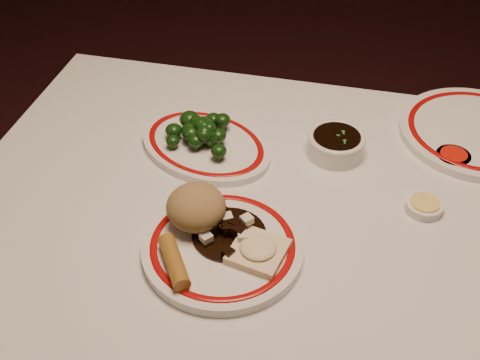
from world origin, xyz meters
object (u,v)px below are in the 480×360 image
(main_plate, at_px, (223,248))
(broccoli_plate, at_px, (206,145))
(rice_mound, at_px, (196,207))
(soy_bowl, at_px, (336,145))
(fried_wonton, at_px, (258,250))
(spring_roll, at_px, (174,262))
(stirfry_heap, at_px, (225,229))
(broccoli_pile, at_px, (202,130))
(dining_table, at_px, (292,263))

(main_plate, bearing_deg, broccoli_plate, 111.44)
(rice_mound, bearing_deg, soy_bowl, 52.14)
(fried_wonton, distance_m, broccoli_plate, 0.30)
(spring_roll, bearing_deg, fried_wonton, -7.31)
(stirfry_heap, distance_m, broccoli_pile, 0.25)
(rice_mound, height_order, soy_bowl, rice_mound)
(spring_roll, distance_m, soy_bowl, 0.41)
(broccoli_pile, distance_m, soy_bowl, 0.25)
(broccoli_plate, distance_m, soy_bowl, 0.25)
(rice_mound, relative_size, fried_wonton, 1.00)
(dining_table, distance_m, main_plate, 0.17)
(main_plate, height_order, broccoli_pile, broccoli_pile)
(stirfry_heap, xyz_separation_m, broccoli_plate, (-0.10, 0.23, -0.02))
(dining_table, height_order, fried_wonton, fried_wonton)
(fried_wonton, bearing_deg, spring_roll, -154.91)
(fried_wonton, xyz_separation_m, broccoli_plate, (-0.16, 0.26, -0.02))
(dining_table, bearing_deg, spring_roll, -138.32)
(rice_mound, relative_size, broccoli_plate, 0.29)
(dining_table, bearing_deg, broccoli_pile, 140.75)
(dining_table, bearing_deg, main_plate, -141.62)
(fried_wonton, relative_size, stirfry_heap, 0.80)
(spring_roll, distance_m, broccoli_pile, 0.32)
(dining_table, xyz_separation_m, main_plate, (-0.10, -0.08, 0.10))
(dining_table, relative_size, spring_roll, 12.20)
(dining_table, relative_size, main_plate, 4.58)
(fried_wonton, relative_size, soy_bowl, 0.90)
(spring_roll, bearing_deg, main_plate, 14.34)
(main_plate, distance_m, soy_bowl, 0.33)
(rice_mound, xyz_separation_m, fried_wonton, (0.11, -0.04, -0.02))
(dining_table, height_order, stirfry_heap, stirfry_heap)
(stirfry_heap, distance_m, broccoli_plate, 0.25)
(rice_mound, bearing_deg, stirfry_heap, -14.59)
(fried_wonton, bearing_deg, broccoli_pile, 122.21)
(rice_mound, distance_m, spring_roll, 0.10)
(broccoli_pile, bearing_deg, rice_mound, -76.15)
(dining_table, bearing_deg, broccoli_plate, 140.24)
(main_plate, xyz_separation_m, broccoli_pile, (-0.11, 0.25, 0.03))
(broccoli_plate, bearing_deg, main_plate, -68.56)
(fried_wonton, height_order, stirfry_heap, stirfry_heap)
(dining_table, distance_m, soy_bowl, 0.24)
(dining_table, xyz_separation_m, broccoli_plate, (-0.20, 0.17, 0.10))
(main_plate, distance_m, broccoli_plate, 0.27)
(main_plate, relative_size, rice_mound, 2.72)
(spring_roll, height_order, soy_bowl, spring_roll)
(stirfry_heap, bearing_deg, spring_roll, -123.67)
(broccoli_plate, distance_m, broccoli_pile, 0.03)
(dining_table, distance_m, broccoli_pile, 0.30)
(broccoli_plate, height_order, soy_bowl, soy_bowl)
(spring_roll, xyz_separation_m, soy_bowl, (0.20, 0.35, -0.01))
(stirfry_heap, bearing_deg, dining_table, 29.00)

